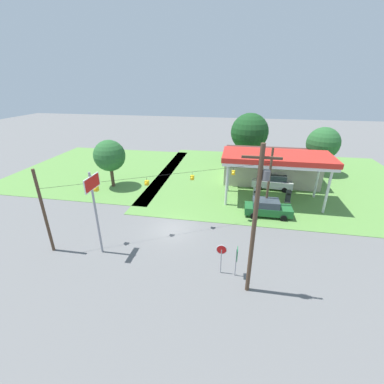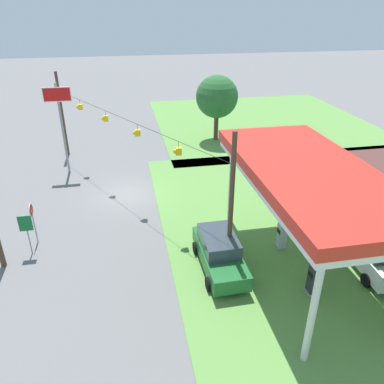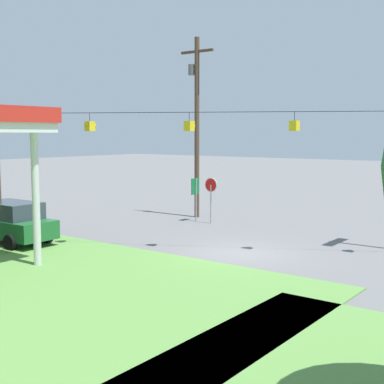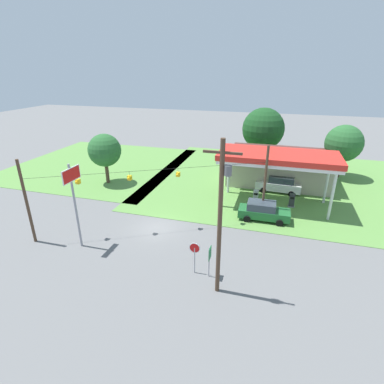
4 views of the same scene
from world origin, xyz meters
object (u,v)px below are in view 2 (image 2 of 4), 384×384
gas_station_canopy (309,176)px  tree_west_verge (217,97)px  car_at_pumps_front (219,252)px  fuel_pump_far (313,281)px  stop_sign_roadside (32,215)px  route_sign (26,227)px  fuel_pump_near (282,237)px  car_at_pumps_rear (371,249)px  stop_sign_overhead (60,111)px

gas_station_canopy → tree_west_verge: bearing=177.5°
car_at_pumps_front → tree_west_verge: bearing=165.8°
fuel_pump_far → car_at_pumps_front: 4.73m
stop_sign_roadside → route_sign: size_ratio=1.04×
fuel_pump_near → stop_sign_roadside: 13.97m
fuel_pump_near → fuel_pump_far: 3.78m
gas_station_canopy → car_at_pumps_rear: bearing=83.0°
gas_station_canopy → tree_west_verge: 20.75m
fuel_pump_near → tree_west_verge: 19.17m
car_at_pumps_rear → stop_sign_overhead: size_ratio=0.74×
gas_station_canopy → fuel_pump_near: size_ratio=7.83×
gas_station_canopy → car_at_pumps_rear: 5.73m
car_at_pumps_rear → route_sign: bearing=79.9°
fuel_pump_near → car_at_pumps_front: 4.00m
car_at_pumps_front → stop_sign_roadside: bearing=-114.0°
car_at_pumps_front → route_sign: (-3.04, -9.83, 0.76)m
fuel_pump_far → stop_sign_roadside: 15.26m
gas_station_canopy → stop_sign_overhead: (-14.99, -12.80, -0.23)m
stop_sign_overhead → route_sign: 11.62m
car_at_pumps_front → tree_west_verge: 20.70m
car_at_pumps_front → tree_west_verge: (-19.86, 4.75, 3.34)m
fuel_pump_far → car_at_pumps_front: car_at_pumps_front is taller
route_sign → stop_sign_roadside: bearing=174.1°
fuel_pump_far → fuel_pump_near: bearing=180.0°
fuel_pump_near → route_sign: size_ratio=0.64×
fuel_pump_near → car_at_pumps_rear: bearing=58.5°
gas_station_canopy → fuel_pump_near: gas_station_canopy is taller
gas_station_canopy → car_at_pumps_front: size_ratio=2.46×
gas_station_canopy → stop_sign_roadside: (-5.00, -13.57, -3.44)m
car_at_pumps_front → stop_sign_roadside: size_ratio=1.96×
car_at_pumps_rear → fuel_pump_far: bearing=114.1°
car_at_pumps_rear → stop_sign_overhead: stop_sign_overhead is taller
stop_sign_overhead → tree_west_verge: stop_sign_overhead is taller
gas_station_canopy → tree_west_verge: tree_west_verge is taller
stop_sign_roadside → stop_sign_overhead: bearing=-4.4°
tree_west_verge → car_at_pumps_front: bearing=-13.5°
stop_sign_roadside → route_sign: 1.13m
fuel_pump_far → tree_west_verge: 22.89m
stop_sign_overhead → tree_west_verge: bearing=112.7°
stop_sign_overhead → gas_station_canopy: bearing=40.5°
stop_sign_overhead → fuel_pump_near: bearing=44.3°
gas_station_canopy → stop_sign_roadside: size_ratio=4.80×
fuel_pump_far → route_sign: 14.89m
fuel_pump_near → tree_west_verge: tree_west_verge is taller
tree_west_verge → fuel_pump_far: bearing=-2.3°
route_sign → stop_sign_overhead: bearing=175.4°
fuel_pump_near → stop_sign_roadside: (-3.11, -13.57, 1.09)m
fuel_pump_near → stop_sign_overhead: 18.81m
fuel_pump_near → route_sign: bearing=-98.3°
fuel_pump_near → stop_sign_roadside: size_ratio=0.61×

